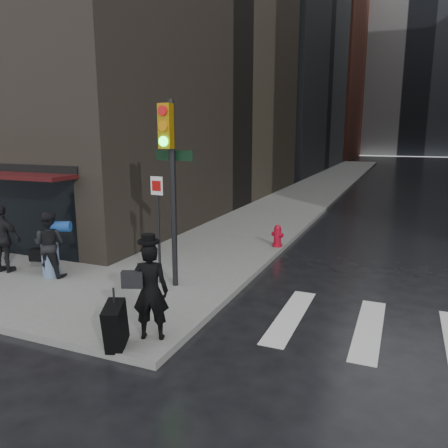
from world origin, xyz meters
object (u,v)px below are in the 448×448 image
(man_overcoat, at_px, (143,296))
(fire_hydrant, at_px, (277,237))
(man_greycoat, at_px, (3,239))
(man_jeans, at_px, (49,244))
(traffic_light, at_px, (169,169))

(man_overcoat, distance_m, fire_hydrant, 7.38)
(man_greycoat, relative_size, fire_hydrant, 2.51)
(man_jeans, xyz_separation_m, traffic_light, (3.29, 0.54, 2.00))
(man_overcoat, xyz_separation_m, man_jeans, (-4.23, 2.14, 0.03))
(man_jeans, bearing_deg, fire_hydrant, -143.59)
(man_overcoat, height_order, man_greycoat, man_overcoat)
(man_greycoat, bearing_deg, man_overcoat, 152.21)
(traffic_light, height_order, fire_hydrant, traffic_light)
(man_greycoat, bearing_deg, traffic_light, -179.92)
(man_overcoat, xyz_separation_m, man_greycoat, (-5.64, 1.95, 0.08))
(traffic_light, relative_size, fire_hydrant, 6.08)
(man_overcoat, xyz_separation_m, fire_hydrant, (0.40, 7.35, -0.51))
(man_overcoat, distance_m, man_jeans, 4.74)
(man_jeans, bearing_deg, traffic_light, 177.26)
(man_jeans, xyz_separation_m, fire_hydrant, (4.63, 5.22, -0.54))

